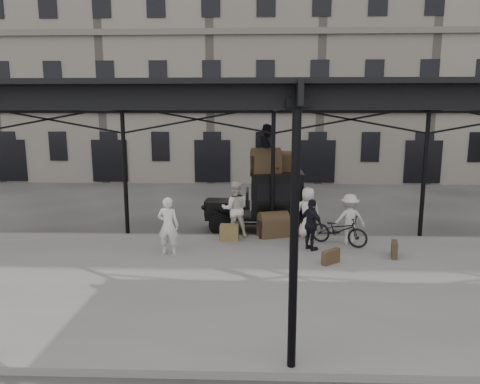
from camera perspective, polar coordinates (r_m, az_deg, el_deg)
The scene contains 18 objects.
ground at distance 12.91m, azimuth 4.64°, elevation -8.75°, with size 120.00×120.00×0.00m, color #383533.
platform at distance 11.01m, azimuth 5.14°, elevation -11.75°, with size 28.00×8.00×0.15m, color slate.
canopy at distance 10.50m, azimuth 5.45°, elevation 12.42°, with size 22.50×9.00×4.74m.
building_frontage at distance 30.33m, azimuth 3.21°, elevation 15.50°, with size 64.00×8.00×14.00m, color slate.
taxi at distance 15.55m, azimuth 3.69°, elevation -0.87°, with size 3.65×1.55×2.18m.
porter_left at distance 12.70m, azimuth -9.56°, elevation -4.45°, with size 0.62×0.41×1.71m, color silver.
porter_midleft at distance 14.35m, azimuth -0.67°, elevation -2.25°, with size 0.91×0.71×1.88m, color silver.
porter_centre at distance 14.47m, azimuth 9.01°, elevation -2.68°, with size 0.82×0.53×1.68m, color silver.
porter_official at distance 13.07m, azimuth 9.52°, elevation -4.33°, with size 0.92×0.38×1.57m, color black.
porter_right at distance 13.95m, azimuth 14.37°, elevation -3.52°, with size 1.04×0.59×1.60m, color beige.
bicycle at distance 13.83m, azimuth 13.05°, elevation -4.96°, with size 0.64×1.82×0.96m, color black.
porter_roof at distance 15.21m, azimuth 3.66°, elevation 5.85°, with size 0.83×0.65×1.71m, color black.
steamer_trunk_roof_near at distance 15.10m, azimuth 3.47°, elevation 3.96°, with size 1.00×0.61×0.74m, color #43331F, non-canonical shape.
steamer_trunk_roof_far at distance 15.59m, azimuth 6.18°, elevation 3.90°, with size 0.84×0.51×0.62m, color #43331F, non-canonical shape.
steamer_trunk_platform at distance 14.48m, azimuth 4.45°, elevation -4.53°, with size 0.98×0.60×0.72m, color #43331F, non-canonical shape.
wicker_hamper at distance 14.07m, azimuth -1.44°, elevation -5.40°, with size 0.60×0.45×0.50m, color brown.
suitcase_upright at distance 13.18m, azimuth 19.89°, elevation -7.22°, with size 0.15×0.60×0.45m, color #43331F.
suitcase_flat at distance 12.14m, azimuth 12.01°, elevation -8.44°, with size 0.60×0.15×0.40m, color #43331F.
Camera 1 is at (-0.62, -12.20, 4.18)m, focal length 32.00 mm.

